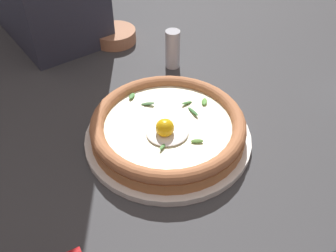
# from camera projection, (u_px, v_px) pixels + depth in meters

# --- Properties ---
(ground_plane) EXTENTS (2.40, 2.40, 0.03)m
(ground_plane) POSITION_uv_depth(u_px,v_px,m) (147.00, 146.00, 0.68)
(ground_plane) COLOR #3A3B3E
(ground_plane) RESTS_ON ground
(pizza_plate) EXTENTS (0.29, 0.29, 0.01)m
(pizza_plate) POSITION_uv_depth(u_px,v_px,m) (168.00, 137.00, 0.66)
(pizza_plate) COLOR white
(pizza_plate) RESTS_ON ground
(pizza) EXTENTS (0.27, 0.27, 0.06)m
(pizza) POSITION_uv_depth(u_px,v_px,m) (168.00, 126.00, 0.65)
(pizza) COLOR #BD7543
(pizza) RESTS_ON pizza_plate
(side_bowl) EXTENTS (0.10, 0.10, 0.03)m
(side_bowl) POSITION_uv_depth(u_px,v_px,m) (115.00, 36.00, 0.92)
(side_bowl) COLOR #B47755
(side_bowl) RESTS_ON ground
(pepper_shaker) EXTENTS (0.03, 0.03, 0.09)m
(pepper_shaker) POSITION_uv_depth(u_px,v_px,m) (173.00, 49.00, 0.82)
(pepper_shaker) COLOR silver
(pepper_shaker) RESTS_ON ground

